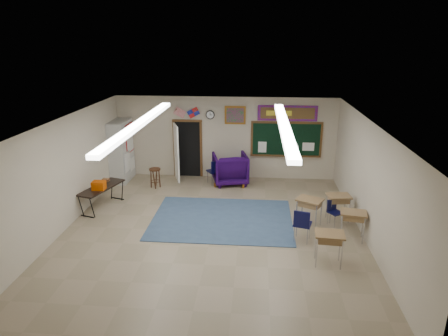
# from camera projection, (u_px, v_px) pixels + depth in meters

# --- Properties ---
(floor) EXTENTS (9.00, 9.00, 0.00)m
(floor) POSITION_uv_depth(u_px,v_px,m) (212.00, 232.00, 10.78)
(floor) COLOR gray
(floor) RESTS_ON ground
(back_wall) EXTENTS (8.00, 0.04, 3.00)m
(back_wall) POSITION_uv_depth(u_px,v_px,m) (225.00, 138.00, 14.57)
(back_wall) COLOR #C1B59D
(back_wall) RESTS_ON floor
(front_wall) EXTENTS (8.00, 0.04, 3.00)m
(front_wall) POSITION_uv_depth(u_px,v_px,m) (178.00, 280.00, 6.05)
(front_wall) COLOR #C1B59D
(front_wall) RESTS_ON floor
(left_wall) EXTENTS (0.04, 9.00, 3.00)m
(left_wall) POSITION_uv_depth(u_px,v_px,m) (63.00, 175.00, 10.63)
(left_wall) COLOR #C1B59D
(left_wall) RESTS_ON floor
(right_wall) EXTENTS (0.04, 9.00, 3.00)m
(right_wall) POSITION_uv_depth(u_px,v_px,m) (370.00, 184.00, 9.99)
(right_wall) COLOR #C1B59D
(right_wall) RESTS_ON floor
(ceiling) EXTENTS (8.00, 9.00, 0.04)m
(ceiling) POSITION_uv_depth(u_px,v_px,m) (211.00, 122.00, 9.84)
(ceiling) COLOR white
(ceiling) RESTS_ON back_wall
(area_rug) EXTENTS (4.00, 3.00, 0.02)m
(area_rug) POSITION_uv_depth(u_px,v_px,m) (222.00, 219.00, 11.52)
(area_rug) COLOR #39506C
(area_rug) RESTS_ON floor
(fluorescent_strips) EXTENTS (3.86, 6.00, 0.10)m
(fluorescent_strips) POSITION_uv_depth(u_px,v_px,m) (211.00, 125.00, 9.86)
(fluorescent_strips) COLOR white
(fluorescent_strips) RESTS_ON ceiling
(doorway) EXTENTS (1.10, 0.89, 2.16)m
(doorway) POSITION_uv_depth(u_px,v_px,m) (185.00, 150.00, 14.69)
(doorway) COLOR black
(doorway) RESTS_ON back_wall
(chalkboard) EXTENTS (2.55, 0.14, 1.30)m
(chalkboard) POSITION_uv_depth(u_px,v_px,m) (286.00, 140.00, 14.37)
(chalkboard) COLOR #573619
(chalkboard) RESTS_ON back_wall
(bulletin_board) EXTENTS (2.10, 0.05, 0.55)m
(bulletin_board) POSITION_uv_depth(u_px,v_px,m) (287.00, 113.00, 14.07)
(bulletin_board) COLOR #A90E14
(bulletin_board) RESTS_ON back_wall
(framed_art_print) EXTENTS (0.75, 0.05, 0.65)m
(framed_art_print) POSITION_uv_depth(u_px,v_px,m) (235.00, 115.00, 14.25)
(framed_art_print) COLOR #8D591B
(framed_art_print) RESTS_ON back_wall
(wall_clock) EXTENTS (0.32, 0.05, 0.32)m
(wall_clock) POSITION_uv_depth(u_px,v_px,m) (210.00, 115.00, 14.32)
(wall_clock) COLOR black
(wall_clock) RESTS_ON back_wall
(wall_flags) EXTENTS (1.16, 0.06, 0.70)m
(wall_flags) POSITION_uv_depth(u_px,v_px,m) (187.00, 111.00, 14.32)
(wall_flags) COLOR red
(wall_flags) RESTS_ON back_wall
(storage_cabinet) EXTENTS (0.59, 1.25, 2.20)m
(storage_cabinet) POSITION_uv_depth(u_px,v_px,m) (121.00, 151.00, 14.38)
(storage_cabinet) COLOR #B5B5B0
(storage_cabinet) RESTS_ON floor
(wingback_armchair) EXTENTS (1.40, 1.43, 1.09)m
(wingback_armchair) POSITION_uv_depth(u_px,v_px,m) (230.00, 169.00, 14.22)
(wingback_armchair) COLOR #1C0537
(wingback_armchair) RESTS_ON floor
(student_chair_reading) EXTENTS (0.63, 0.63, 0.90)m
(student_chair_reading) POSITION_uv_depth(u_px,v_px,m) (214.00, 172.00, 14.19)
(student_chair_reading) COLOR black
(student_chair_reading) RESTS_ON floor
(student_chair_desk_a) EXTENTS (0.56, 0.56, 0.90)m
(student_chair_desk_a) POSITION_uv_depth(u_px,v_px,m) (302.00, 225.00, 10.17)
(student_chair_desk_a) COLOR black
(student_chair_desk_a) RESTS_ON floor
(student_chair_desk_b) EXTENTS (0.51, 0.51, 0.73)m
(student_chair_desk_b) POSITION_uv_depth(u_px,v_px,m) (335.00, 213.00, 11.05)
(student_chair_desk_b) COLOR black
(student_chair_desk_b) RESTS_ON floor
(student_desk_front_left) EXTENTS (0.82, 0.75, 0.80)m
(student_desk_front_left) POSITION_uv_depth(u_px,v_px,m) (309.00, 211.00, 10.99)
(student_desk_front_left) COLOR olive
(student_desk_front_left) RESTS_ON floor
(student_desk_front_right) EXTENTS (0.70, 0.56, 0.77)m
(student_desk_front_right) POSITION_uv_depth(u_px,v_px,m) (338.00, 206.00, 11.33)
(student_desk_front_right) COLOR olive
(student_desk_front_right) RESTS_ON floor
(student_desk_back_left) EXTENTS (0.70, 0.55, 0.79)m
(student_desk_back_left) POSITION_uv_depth(u_px,v_px,m) (329.00, 247.00, 9.11)
(student_desk_back_left) COLOR olive
(student_desk_back_left) RESTS_ON floor
(student_desk_back_right) EXTENTS (0.72, 0.59, 0.77)m
(student_desk_back_right) POSITION_uv_depth(u_px,v_px,m) (352.00, 224.00, 10.25)
(student_desk_back_right) COLOR olive
(student_desk_back_right) RESTS_ON floor
(folding_table) EXTENTS (1.00, 1.74, 0.94)m
(folding_table) POSITION_uv_depth(u_px,v_px,m) (102.00, 196.00, 12.18)
(folding_table) COLOR black
(folding_table) RESTS_ON floor
(wooden_stool) EXTENTS (0.39, 0.39, 0.69)m
(wooden_stool) POSITION_uv_depth(u_px,v_px,m) (155.00, 178.00, 13.85)
(wooden_stool) COLOR #442614
(wooden_stool) RESTS_ON floor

